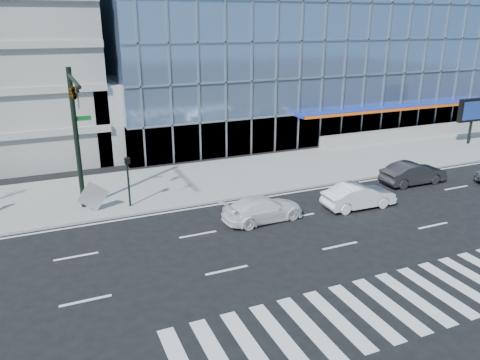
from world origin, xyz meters
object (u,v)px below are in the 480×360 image
object	(u,v)px
white_sedan	(359,196)
dark_sedan	(413,173)
ped_signal_post	(128,174)
traffic_signal	(75,108)
white_suv	(263,209)
tilted_panel	(93,196)
marquee_sign	(473,111)

from	to	relation	value
white_sedan	dark_sedan	bearing A→B (deg)	-69.69
ped_signal_post	dark_sedan	bearing A→B (deg)	-9.67
dark_sedan	white_sedan	bearing A→B (deg)	109.59
traffic_signal	dark_sedan	world-z (taller)	traffic_signal
white_suv	tilted_panel	bearing A→B (deg)	56.83
marquee_sign	white_suv	size ratio (longest dim) A/B	0.86
white_sedan	tilted_panel	bearing A→B (deg)	71.69
white_sedan	ped_signal_post	bearing A→B (deg)	68.96
ped_signal_post	tilted_panel	size ratio (longest dim) A/B	2.31
marquee_sign	white_suv	distance (m)	25.42
traffic_signal	marquee_sign	size ratio (longest dim) A/B	2.00
traffic_signal	white_suv	xyz separation A→B (m)	(8.89, -4.26, -5.49)
traffic_signal	ped_signal_post	xyz separation A→B (m)	(2.50, 0.37, -4.02)
white_suv	marquee_sign	bearing A→B (deg)	-76.40
white_sedan	white_suv	bearing A→B (deg)	86.49
marquee_sign	dark_sedan	distance (m)	13.79
traffic_signal	dark_sedan	xyz separation A→B (m)	(20.89, -2.76, -5.41)
dark_sedan	white_suv	bearing A→B (deg)	97.98
dark_sedan	tilted_panel	size ratio (longest dim) A/B	3.51
traffic_signal	ped_signal_post	distance (m)	4.75
traffic_signal	marquee_sign	distance (m)	33.32
marquee_sign	white_suv	bearing A→B (deg)	-162.33
traffic_signal	dark_sedan	size ratio (longest dim) A/B	1.75
white_sedan	tilted_panel	world-z (taller)	tilted_panel
traffic_signal	white_sedan	distance (m)	16.56
ped_signal_post	tilted_panel	xyz separation A→B (m)	(-2.03, 0.06, -1.08)
ped_signal_post	white_sedan	distance (m)	13.50
marquee_sign	tilted_panel	size ratio (longest dim) A/B	3.08
traffic_signal	white_suv	distance (m)	11.28
ped_signal_post	white_sedan	bearing A→B (deg)	-22.64
ped_signal_post	white_suv	distance (m)	8.03
traffic_signal	white_suv	size ratio (longest dim) A/B	1.72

